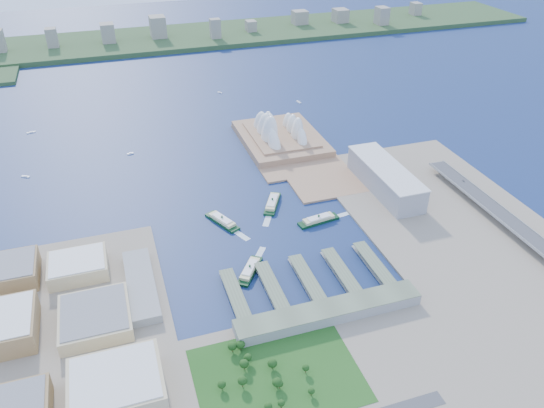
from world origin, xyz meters
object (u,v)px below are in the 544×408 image
object	(u,v)px
ferry_c	(250,269)
ferry_d	(319,218)
car_c	(464,181)
opera_house	(281,125)
ferry_b	(272,202)
toaster_building	(385,178)
ferry_a	(222,219)

from	to	relation	value
ferry_c	ferry_d	xyz separation A→B (m)	(115.54, 71.48, 0.25)
ferry_d	car_c	size ratio (longest dim) A/B	13.48
opera_house	ferry_b	xyz separation A→B (m)	(-76.52, -186.48, -26.52)
ferry_d	toaster_building	bearing A→B (deg)	-78.08
ferry_b	ferry_c	bearing A→B (deg)	-90.11
opera_house	toaster_building	world-z (taller)	opera_house
ferry_c	ferry_d	distance (m)	135.86
toaster_building	ferry_d	xyz separation A→B (m)	(-121.44, -45.54, -15.10)
opera_house	ferry_b	bearing A→B (deg)	-112.31
toaster_building	car_c	xyz separation A→B (m)	(109.00, -34.47, -5.04)
opera_house	ferry_b	distance (m)	203.31
toaster_building	car_c	size ratio (longest dim) A/B	36.58
car_c	ferry_b	bearing A→B (deg)	170.12
opera_house	ferry_a	size ratio (longest dim) A/B	3.15
toaster_building	car_c	world-z (taller)	toaster_building
toaster_building	ferry_d	bearing A→B (deg)	-159.44
ferry_a	toaster_building	bearing A→B (deg)	-23.15
ferry_b	toaster_building	bearing A→B (deg)	23.60
ferry_a	car_c	size ratio (longest dim) A/B	13.49
ferry_b	car_c	bearing A→B (deg)	18.36
ferry_a	car_c	world-z (taller)	car_c
ferry_c	ferry_b	bearing A→B (deg)	-83.29
ferry_a	ferry_d	xyz separation A→B (m)	(122.12, -37.70, -0.01)
toaster_building	opera_house	bearing A→B (deg)	114.23
toaster_building	ferry_b	world-z (taller)	toaster_building
toaster_building	ferry_b	bearing A→B (deg)	175.36
ferry_c	car_c	xyz separation A→B (m)	(345.98, 82.54, 10.32)
ferry_a	car_c	xyz separation A→B (m)	(352.57, -26.63, 10.06)
toaster_building	ferry_c	size ratio (longest dim) A/B	2.85
ferry_b	ferry_a	bearing A→B (deg)	-136.26
ferry_a	ferry_b	world-z (taller)	ferry_b
ferry_d	ferry_a	bearing A→B (deg)	64.21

